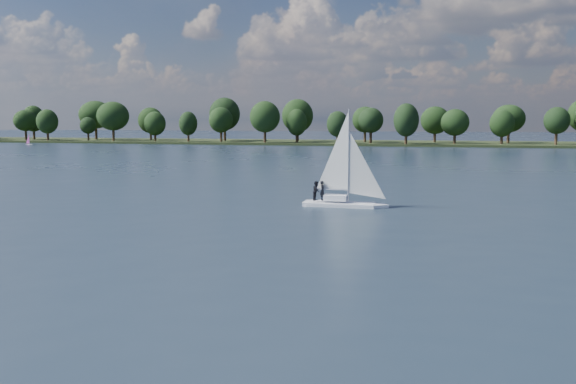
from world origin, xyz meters
name	(u,v)px	position (x,y,z in m)	size (l,w,h in m)	color
ground	(457,170)	(0.00, 100.00, 0.00)	(700.00, 700.00, 0.00)	#233342
far_shore	(455,145)	(0.00, 212.00, 0.00)	(660.00, 40.00, 1.50)	black
sailboat	(340,178)	(-11.20, 50.95, 2.74)	(7.50, 2.22, 9.83)	white
dinghy_pink	(29,142)	(-138.14, 177.11, 0.92)	(2.47, 1.02, 3.91)	white
treeline	(449,120)	(-1.95, 208.01, 8.18)	(563.13, 73.66, 17.99)	black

